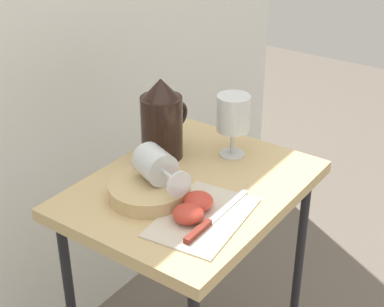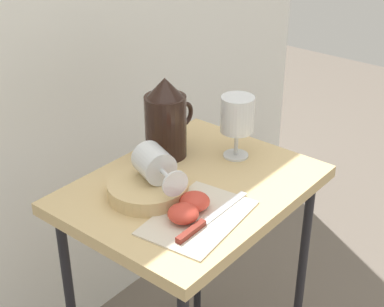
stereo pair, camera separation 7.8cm
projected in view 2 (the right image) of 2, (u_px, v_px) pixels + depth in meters
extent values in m
cube|color=white|center=(49.00, 32.00, 1.49)|extent=(2.40, 0.03, 1.95)
cube|color=tan|center=(192.00, 189.00, 1.36)|extent=(0.58, 0.44, 0.03)
cylinder|color=black|center=(301.00, 283.00, 1.59)|extent=(0.02, 0.02, 0.67)
cylinder|color=black|center=(198.00, 233.00, 1.80)|extent=(0.02, 0.02, 0.67)
cube|color=beige|center=(198.00, 218.00, 1.22)|extent=(0.26, 0.19, 0.00)
cylinder|color=tan|center=(148.00, 189.00, 1.30)|extent=(0.18, 0.18, 0.03)
cylinder|color=black|center=(166.00, 126.00, 1.44)|extent=(0.10, 0.10, 0.16)
cylinder|color=#D1661E|center=(166.00, 138.00, 1.45)|extent=(0.10, 0.10, 0.09)
cone|color=black|center=(165.00, 87.00, 1.39)|extent=(0.09, 0.09, 0.05)
torus|color=black|center=(184.00, 114.00, 1.48)|extent=(0.07, 0.01, 0.07)
cylinder|color=silver|center=(235.00, 155.00, 1.47)|extent=(0.06, 0.06, 0.00)
cylinder|color=silver|center=(235.00, 142.00, 1.45)|extent=(0.01, 0.01, 0.07)
cylinder|color=silver|center=(236.00, 114.00, 1.42)|extent=(0.08, 0.08, 0.09)
cylinder|color=#D1661E|center=(236.00, 121.00, 1.43)|extent=(0.07, 0.07, 0.05)
cylinder|color=silver|center=(154.00, 163.00, 1.29)|extent=(0.10, 0.10, 0.08)
cylinder|color=silver|center=(168.00, 177.00, 1.23)|extent=(0.03, 0.06, 0.01)
cylinder|color=silver|center=(175.00, 184.00, 1.21)|extent=(0.06, 0.03, 0.06)
ellipsoid|color=#CC3D2D|center=(183.00, 213.00, 1.20)|extent=(0.07, 0.07, 0.04)
ellipsoid|color=#CC3D2D|center=(195.00, 201.00, 1.24)|extent=(0.07, 0.07, 0.04)
cube|color=silver|center=(225.00, 207.00, 1.25)|extent=(0.15, 0.02, 0.00)
cube|color=maroon|center=(191.00, 231.00, 1.17)|extent=(0.09, 0.02, 0.01)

